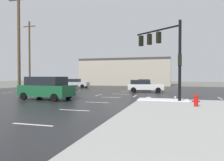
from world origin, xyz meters
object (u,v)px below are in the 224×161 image
object	(u,v)px
traffic_signal_mast	(164,48)
sedan_silver	(75,83)
utility_pole_mid	(19,42)
sedan_grey	(56,87)
sedan_white	(144,86)
suv_green	(46,87)
sedan_tan	(144,84)
utility_pole_far	(29,54)
fire_hydrant	(196,100)

from	to	relation	value
traffic_signal_mast	sedan_silver	xyz separation A→B (m)	(-15.78, 15.86, -3.57)
utility_pole_mid	sedan_silver	bearing A→B (deg)	96.73
sedan_grey	utility_pole_mid	xyz separation A→B (m)	(-1.42, -4.37, 4.57)
sedan_white	utility_pole_mid	world-z (taller)	utility_pole_mid
sedan_grey	utility_pole_mid	distance (m)	6.47
traffic_signal_mast	sedan_white	bearing A→B (deg)	-34.94
suv_green	sedan_grey	xyz separation A→B (m)	(-2.40, 5.55, -0.24)
utility_pole_mid	traffic_signal_mast	bearing A→B (deg)	2.08
sedan_tan	utility_pole_far	world-z (taller)	utility_pole_far
traffic_signal_mast	fire_hydrant	bearing A→B (deg)	160.81
traffic_signal_mast	utility_pole_far	distance (m)	24.43
sedan_grey	suv_green	bearing A→B (deg)	-66.77
fire_hydrant	sedan_tan	bearing A→B (deg)	107.35
utility_pole_mid	utility_pole_far	world-z (taller)	utility_pole_far
sedan_white	fire_hydrant	bearing A→B (deg)	-75.44
sedan_tan	sedan_grey	xyz separation A→B (m)	(-8.82, -11.24, 0.00)
sedan_tan	utility_pole_far	size ratio (longest dim) A/B	0.42
suv_green	sedan_tan	size ratio (longest dim) A/B	1.09
sedan_silver	sedan_grey	bearing A→B (deg)	-76.79
traffic_signal_mast	utility_pole_far	world-z (taller)	utility_pole_far
traffic_signal_mast	utility_pole_mid	xyz separation A→B (m)	(-13.86, -0.50, 1.00)
fire_hydrant	suv_green	bearing A→B (deg)	172.07
utility_pole_mid	sedan_tan	bearing A→B (deg)	56.73
traffic_signal_mast	suv_green	bearing A→B (deg)	47.86
traffic_signal_mast	fire_hydrant	distance (m)	5.59
sedan_tan	sedan_white	world-z (taller)	same
fire_hydrant	sedan_white	world-z (taller)	sedan_white
sedan_tan	sedan_grey	bearing A→B (deg)	-39.64
sedan_silver	utility_pole_mid	world-z (taller)	utility_pole_mid
suv_green	sedan_grey	size ratio (longest dim) A/B	1.10
traffic_signal_mast	fire_hydrant	xyz separation A→B (m)	(2.16, -3.39, -3.89)
traffic_signal_mast	utility_pole_far	size ratio (longest dim) A/B	0.57
suv_green	sedan_silver	distance (m)	18.47
sedan_tan	utility_pole_mid	xyz separation A→B (m)	(-10.24, -15.60, 4.57)
traffic_signal_mast	suv_green	size ratio (longest dim) A/B	1.25
sedan_tan	utility_pole_far	distance (m)	19.02
sedan_silver	utility_pole_far	distance (m)	8.84
sedan_silver	sedan_tan	distance (m)	12.19
fire_hydrant	sedan_tan	distance (m)	19.37
sedan_white	utility_pole_far	world-z (taller)	utility_pole_far
fire_hydrant	utility_pole_far	xyz separation A→B (m)	(-23.78, 14.68, 5.13)
sedan_silver	sedan_white	size ratio (longest dim) A/B	0.98
sedan_silver	sedan_grey	xyz separation A→B (m)	(3.35, -12.00, 0.00)
sedan_silver	sedan_grey	distance (m)	12.46
traffic_signal_mast	suv_green	xyz separation A→B (m)	(-10.04, -1.69, -3.33)
sedan_grey	utility_pole_mid	size ratio (longest dim) A/B	0.44
sedan_tan	sedan_grey	size ratio (longest dim) A/B	1.01
sedan_tan	sedan_white	distance (m)	5.67
fire_hydrant	sedan_white	xyz separation A→B (m)	(-5.01, 12.87, 0.32)
sedan_white	utility_pole_far	xyz separation A→B (m)	(-18.77, 1.81, 4.82)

